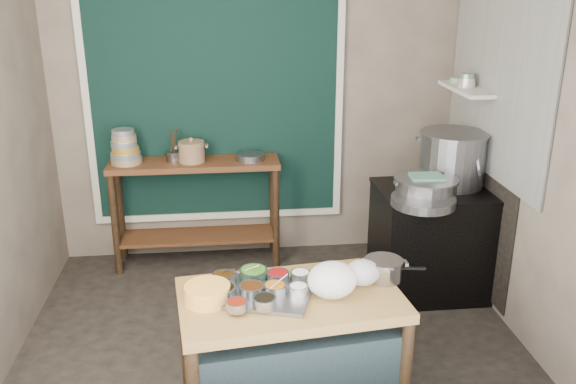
{
  "coord_description": "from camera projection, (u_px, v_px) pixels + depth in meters",
  "views": [
    {
      "loc": [
        -0.29,
        -3.77,
        2.46
      ],
      "look_at": [
        0.15,
        0.25,
        1.01
      ],
      "focal_mm": 38.0,
      "sensor_mm": 36.0,
      "label": 1
    }
  ],
  "objects": [
    {
      "name": "curtain_panel",
      "position": [
        216.0,
        110.0,
        5.27
      ],
      "size": [
        2.1,
        0.02,
        1.9
      ],
      "primitive_type": "cube",
      "color": "black",
      "rests_on": "back_wall"
    },
    {
      "name": "green_cloth",
      "position": [
        427.0,
        177.0,
        4.5
      ],
      "size": [
        0.26,
        0.21,
        0.02
      ],
      "primitive_type": "cube",
      "rotation": [
        0.0,
        0.0,
        -0.09
      ],
      "color": "slate",
      "rests_on": "steamer"
    },
    {
      "name": "stove_block",
      "position": [
        433.0,
        242.0,
        4.89
      ],
      "size": [
        0.9,
        0.68,
        0.85
      ],
      "primitive_type": "cube",
      "color": "black",
      "rests_on": "floor"
    },
    {
      "name": "wide_bowl",
      "position": [
        250.0,
        157.0,
        5.21
      ],
      "size": [
        0.27,
        0.27,
        0.06
      ],
      "primitive_type": "cylinder",
      "rotation": [
        0.0,
        0.0,
        -0.2
      ],
      "color": "gray",
      "rests_on": "back_counter"
    },
    {
      "name": "curtain_frame",
      "position": [
        216.0,
        110.0,
        5.26
      ],
      "size": [
        2.22,
        0.03,
        2.02
      ],
      "primitive_type": null,
      "color": "beige",
      "rests_on": "back_wall"
    },
    {
      "name": "prep_table",
      "position": [
        290.0,
        351.0,
        3.56
      ],
      "size": [
        1.32,
        0.86,
        0.75
      ],
      "primitive_type": "cube",
      "rotation": [
        0.0,
        0.0,
        0.12
      ],
      "color": "olive",
      "rests_on": "floor"
    },
    {
      "name": "stock_pot",
      "position": [
        452.0,
        159.0,
        4.77
      ],
      "size": [
        0.68,
        0.68,
        0.43
      ],
      "primitive_type": null,
      "rotation": [
        0.0,
        0.0,
        -0.28
      ],
      "color": "gray",
      "rests_on": "stove_top"
    },
    {
      "name": "tile_panel",
      "position": [
        499.0,
        62.0,
        4.45
      ],
      "size": [
        0.02,
        1.7,
        1.7
      ],
      "primitive_type": "cube",
      "color": "#B2B2AA",
      "rests_on": "right_wall"
    },
    {
      "name": "right_wall",
      "position": [
        530.0,
        141.0,
        4.09
      ],
      "size": [
        0.02,
        3.0,
        2.8
      ],
      "primitive_type": "cube",
      "color": "gray",
      "rests_on": "floor"
    },
    {
      "name": "soot_patch",
      "position": [
        478.0,
        204.0,
        4.93
      ],
      "size": [
        0.01,
        1.3,
        1.3
      ],
      "primitive_type": "cube",
      "color": "black",
      "rests_on": "right_wall"
    },
    {
      "name": "plastic_bag_b",
      "position": [
        363.0,
        273.0,
        3.53
      ],
      "size": [
        0.25,
        0.24,
        0.15
      ],
      "primitive_type": "ellipsoid",
      "rotation": [
        0.0,
        0.0,
        -0.38
      ],
      "color": "white",
      "rests_on": "prep_table"
    },
    {
      "name": "wall_shelf",
      "position": [
        466.0,
        89.0,
        4.81
      ],
      "size": [
        0.22,
        0.7,
        0.03
      ],
      "primitive_type": "cube",
      "color": "beige",
      "rests_on": "right_wall"
    },
    {
      "name": "utensil_cup",
      "position": [
        174.0,
        156.0,
        5.19
      ],
      "size": [
        0.15,
        0.15,
        0.09
      ],
      "primitive_type": "cylinder",
      "rotation": [
        0.0,
        0.0,
        0.05
      ],
      "color": "gray",
      "rests_on": "back_counter"
    },
    {
      "name": "back_counter",
      "position": [
        197.0,
        213.0,
        5.37
      ],
      "size": [
        1.45,
        0.4,
        0.95
      ],
      "primitive_type": "cube",
      "color": "#5B301A",
      "rests_on": "floor"
    },
    {
      "name": "shallow_pan",
      "position": [
        423.0,
        201.0,
        4.4
      ],
      "size": [
        0.59,
        0.59,
        0.06
      ],
      "primitive_type": "cylinder",
      "rotation": [
        0.0,
        0.0,
        0.33
      ],
      "color": "gray",
      "rests_on": "stove_top"
    },
    {
      "name": "plastic_bag_a",
      "position": [
        332.0,
        280.0,
        3.38
      ],
      "size": [
        0.29,
        0.25,
        0.21
      ],
      "primitive_type": "ellipsoid",
      "rotation": [
        0.0,
        0.0,
        -0.06
      ],
      "color": "white",
      "rests_on": "prep_table"
    },
    {
      "name": "floor",
      "position": [
        272.0,
        337.0,
        4.39
      ],
      "size": [
        3.5,
        3.0,
        0.02
      ],
      "primitive_type": "cube",
      "color": "#2F2A24",
      "rests_on": "ground"
    },
    {
      "name": "condiment_bowls",
      "position": [
        256.0,
        286.0,
        3.43
      ],
      "size": [
        0.58,
        0.47,
        0.07
      ],
      "color": "gray",
      "rests_on": "condiment_tray"
    },
    {
      "name": "bowl_stack",
      "position": [
        125.0,
        148.0,
        5.11
      ],
      "size": [
        0.26,
        0.26,
        0.29
      ],
      "color": "tan",
      "rests_on": "back_counter"
    },
    {
      "name": "shelf_bowl_green",
      "position": [
        457.0,
        80.0,
        4.98
      ],
      "size": [
        0.14,
        0.14,
        0.04
      ],
      "primitive_type": "cylinder",
      "rotation": [
        0.0,
        0.0,
        -0.14
      ],
      "color": "gray",
      "rests_on": "wall_shelf"
    },
    {
      "name": "back_wall",
      "position": [
        256.0,
        102.0,
        5.33
      ],
      "size": [
        3.5,
        0.02,
        2.8
      ],
      "primitive_type": "cube",
      "color": "gray",
      "rests_on": "floor"
    },
    {
      "name": "stove_top",
      "position": [
        437.0,
        191.0,
        4.75
      ],
      "size": [
        0.92,
        0.69,
        0.03
      ],
      "primitive_type": "cube",
      "color": "black",
      "rests_on": "stove_block"
    },
    {
      "name": "saucepan",
      "position": [
        383.0,
        269.0,
        3.59
      ],
      "size": [
        0.27,
        0.27,
        0.13
      ],
      "primitive_type": null,
      "rotation": [
        0.0,
        0.0,
        -0.17
      ],
      "color": "gray",
      "rests_on": "prep_table"
    },
    {
      "name": "ceramic_crock",
      "position": [
        192.0,
        153.0,
        5.16
      ],
      "size": [
        0.25,
        0.25,
        0.16
      ],
      "primitive_type": null,
      "rotation": [
        0.0,
        0.0,
        0.08
      ],
      "color": "#826347",
      "rests_on": "back_counter"
    },
    {
      "name": "condiment_tray",
      "position": [
        260.0,
        293.0,
        3.43
      ],
      "size": [
        0.66,
        0.56,
        0.03
      ],
      "primitive_type": "cube",
      "rotation": [
        0.0,
        0.0,
        -0.31
      ],
      "color": "gray",
      "rests_on": "prep_table"
    },
    {
      "name": "pot_lid",
      "position": [
        477.0,
        162.0,
        4.74
      ],
      "size": [
        0.22,
        0.41,
        0.39
      ],
      "primitive_type": "cylinder",
      "rotation": [
        0.0,
        1.36,
        -0.32
      ],
      "color": "gray",
      "rests_on": "stove_top"
    },
    {
      "name": "yellow_basin",
      "position": [
        208.0,
        294.0,
        3.35
      ],
      "size": [
        0.31,
        0.31,
        0.1
      ],
      "primitive_type": "cylinder",
      "rotation": [
        0.0,
        0.0,
        0.25
      ],
      "color": "gold",
      "rests_on": "prep_table"
    },
    {
      "name": "steamer",
      "position": [
        426.0,
        188.0,
        4.53
      ],
      "size": [
        0.55,
        0.55,
        0.16
      ],
      "primitive_type": null,
      "rotation": [
        0.0,
        0.0,
        0.13
      ],
      "color": "gray",
      "rests_on": "stove_top"
    },
    {
      "name": "shelf_bowl_stack",
      "position": [
        467.0,
        81.0,
        4.79
      ],
      "size": [
        0.13,
        0.13,
        0.11
      ],
      "color": "silver",
      "rests_on": "wall_shelf"
    }
  ]
}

